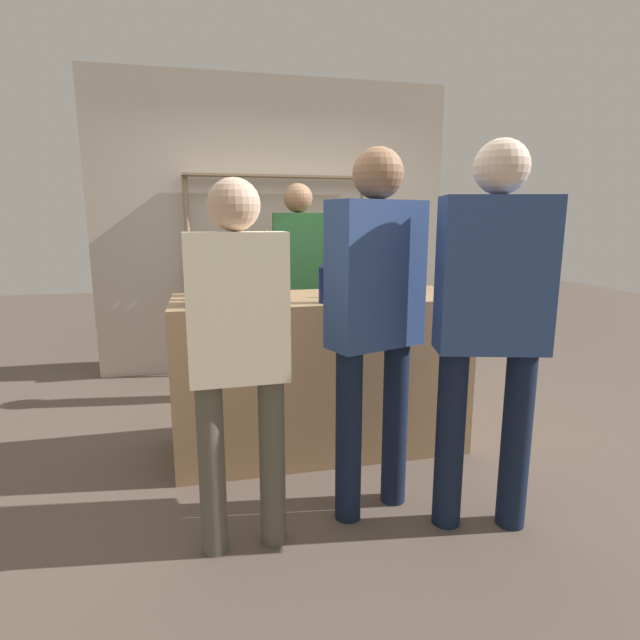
{
  "coord_description": "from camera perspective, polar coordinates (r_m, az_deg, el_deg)",
  "views": [
    {
      "loc": [
        -0.7,
        -3.02,
        1.48
      ],
      "look_at": [
        0.0,
        0.0,
        0.85
      ],
      "focal_mm": 28.0,
      "sensor_mm": 36.0,
      "label": 1
    }
  ],
  "objects": [
    {
      "name": "ice_bucket",
      "position": [
        2.88,
        -12.65,
        3.95
      ],
      "size": [
        0.22,
        0.22,
        0.23
      ],
      "color": "black",
      "rests_on": "bar_counter"
    },
    {
      "name": "counter_bottle_3",
      "position": [
        3.4,
        9.04,
        5.51
      ],
      "size": [
        0.07,
        0.07,
        0.36
      ],
      "color": "#0F1956",
      "rests_on": "bar_counter"
    },
    {
      "name": "customer_left",
      "position": [
        2.15,
        -9.31,
        -2.36
      ],
      "size": [
        0.42,
        0.22,
        1.65
      ],
      "rotation": [
        0.0,
        0.0,
        1.6
      ],
      "color": "#575347",
      "rests_on": "ground_plane"
    },
    {
      "name": "back_wall",
      "position": [
        5.02,
        -5.11,
        10.41
      ],
      "size": [
        3.43,
        0.12,
        2.8
      ],
      "primitive_type": "cube",
      "color": "#B2A899",
      "rests_on": "ground_plane"
    },
    {
      "name": "bar_counter",
      "position": [
        3.25,
        -0.0,
        -6.09
      ],
      "size": [
        1.83,
        0.69,
        1.01
      ],
      "primitive_type": "cube",
      "color": "#997551",
      "rests_on": "ground_plane"
    },
    {
      "name": "back_shelf",
      "position": [
        4.85,
        -4.75,
        8.29
      ],
      "size": [
        1.73,
        0.18,
        1.89
      ],
      "color": "#897056",
      "rests_on": "ground_plane"
    },
    {
      "name": "server_behind_counter",
      "position": [
        4.1,
        -2.45,
        5.48
      ],
      "size": [
        0.42,
        0.23,
        1.77
      ],
      "rotation": [
        0.0,
        0.0,
        -1.64
      ],
      "color": "black",
      "rests_on": "ground_plane"
    },
    {
      "name": "ground_plane",
      "position": [
        3.44,
        -0.0,
        -14.11
      ],
      "size": [
        16.0,
        16.0,
        0.0
      ],
      "primitive_type": "plane",
      "color": "brown"
    },
    {
      "name": "counter_bottle_1",
      "position": [
        3.53,
        10.18,
        5.76
      ],
      "size": [
        0.09,
        0.09,
        0.35
      ],
      "color": "#0F1956",
      "rests_on": "bar_counter"
    },
    {
      "name": "customer_center",
      "position": [
        2.41,
        6.32,
        1.45
      ],
      "size": [
        0.5,
        0.34,
        1.81
      ],
      "rotation": [
        0.0,
        0.0,
        1.91
      ],
      "color": "#121C33",
      "rests_on": "ground_plane"
    },
    {
      "name": "counter_bottle_0",
      "position": [
        3.24,
        -8.78,
        4.94
      ],
      "size": [
        0.07,
        0.07,
        0.32
      ],
      "color": "black",
      "rests_on": "bar_counter"
    },
    {
      "name": "customer_right",
      "position": [
        2.4,
        19.03,
        0.91
      ],
      "size": [
        0.53,
        0.34,
        1.82
      ],
      "rotation": [
        0.0,
        0.0,
        1.31
      ],
      "color": "#121C33",
      "rests_on": "ground_plane"
    },
    {
      "name": "counter_bottle_4",
      "position": [
        2.89,
        0.7,
        4.58
      ],
      "size": [
        0.09,
        0.09,
        0.34
      ],
      "color": "#0F1956",
      "rests_on": "bar_counter"
    },
    {
      "name": "cork_jar",
      "position": [
        3.26,
        -13.09,
        4.05
      ],
      "size": [
        0.12,
        0.12,
        0.15
      ],
      "color": "silver",
      "rests_on": "bar_counter"
    },
    {
      "name": "counter_bottle_5",
      "position": [
        3.15,
        7.32,
        5.09
      ],
      "size": [
        0.08,
        0.08,
        0.35
      ],
      "color": "#0F1956",
      "rests_on": "bar_counter"
    },
    {
      "name": "counter_bottle_2",
      "position": [
        3.06,
        -11.14,
        4.84
      ],
      "size": [
        0.07,
        0.07,
        0.35
      ],
      "color": "silver",
      "rests_on": "bar_counter"
    },
    {
      "name": "wine_glass",
      "position": [
        3.05,
        7.6,
        4.71
      ],
      "size": [
        0.07,
        0.07,
        0.17
      ],
      "color": "silver",
      "rests_on": "bar_counter"
    }
  ]
}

